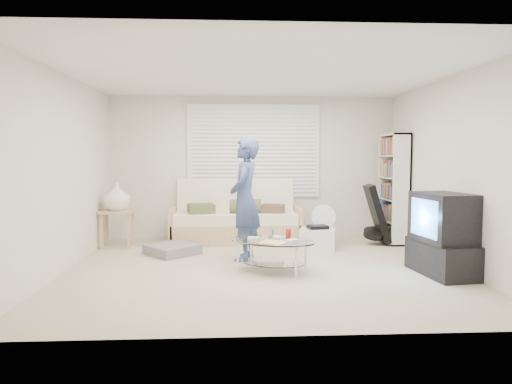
{
  "coord_description": "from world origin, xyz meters",
  "views": [
    {
      "loc": [
        -0.37,
        -5.84,
        1.47
      ],
      "look_at": [
        -0.06,
        0.3,
        0.97
      ],
      "focal_mm": 32.0,
      "sensor_mm": 36.0,
      "label": 1
    }
  ],
  "objects": [
    {
      "name": "coffee_table",
      "position": [
        0.13,
        -0.18,
        0.33
      ],
      "size": [
        1.28,
        1.09,
        0.53
      ],
      "color": "silver",
      "rests_on": "ground"
    },
    {
      "name": "standing_person",
      "position": [
        -0.2,
        0.51,
        0.86
      ],
      "size": [
        0.53,
        0.7,
        1.72
      ],
      "primitive_type": "imported",
      "rotation": [
        0.0,
        0.0,
        -1.78
      ],
      "color": "navy",
      "rests_on": "ground"
    },
    {
      "name": "floor_fan",
      "position": [
        1.1,
        1.48,
        0.39
      ],
      "size": [
        0.4,
        0.27,
        0.67
      ],
      "color": "white",
      "rests_on": "ground"
    },
    {
      "name": "ground",
      "position": [
        0.0,
        0.0,
        0.0
      ],
      "size": [
        5.0,
        5.0,
        0.0
      ],
      "primitive_type": "plane",
      "color": "tan",
      "rests_on": "ground"
    },
    {
      "name": "storage_bin",
      "position": [
        0.95,
        1.16,
        0.17
      ],
      "size": [
        0.62,
        0.5,
        0.38
      ],
      "color": "white",
      "rests_on": "ground"
    },
    {
      "name": "bookshelf",
      "position": [
        2.32,
        1.68,
        0.91
      ],
      "size": [
        0.29,
        0.77,
        1.83
      ],
      "color": "white",
      "rests_on": "ground"
    },
    {
      "name": "guitar_case",
      "position": [
        1.98,
        1.47,
        0.44
      ],
      "size": [
        0.42,
        0.37,
        0.97
      ],
      "color": "black",
      "rests_on": "ground"
    },
    {
      "name": "window_blinds",
      "position": [
        0.0,
        2.2,
        1.55
      ],
      "size": [
        2.32,
        0.08,
        1.62
      ],
      "color": "silver",
      "rests_on": "ground"
    },
    {
      "name": "futon_sofa",
      "position": [
        -0.32,
        1.88,
        0.35
      ],
      "size": [
        2.17,
        0.88,
        1.06
      ],
      "color": "tan",
      "rests_on": "ground"
    },
    {
      "name": "side_table",
      "position": [
        -2.22,
        1.5,
        0.77
      ],
      "size": [
        0.52,
        0.42,
        1.03
      ],
      "color": "tan",
      "rests_on": "ground"
    },
    {
      "name": "grey_floor_pillow",
      "position": [
        -1.27,
        0.91,
        0.07
      ],
      "size": [
        0.9,
        0.9,
        0.14
      ],
      "primitive_type": "cube",
      "rotation": [
        0.0,
        0.0,
        0.72
      ],
      "color": "slate",
      "rests_on": "ground"
    },
    {
      "name": "tv_unit",
      "position": [
        2.2,
        -0.43,
        0.49
      ],
      "size": [
        0.61,
        0.98,
        1.01
      ],
      "color": "black",
      "rests_on": "ground"
    },
    {
      "name": "room_shell",
      "position": [
        0.0,
        0.48,
        1.63
      ],
      "size": [
        5.02,
        4.52,
        2.51
      ],
      "color": "beige",
      "rests_on": "ground"
    }
  ]
}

